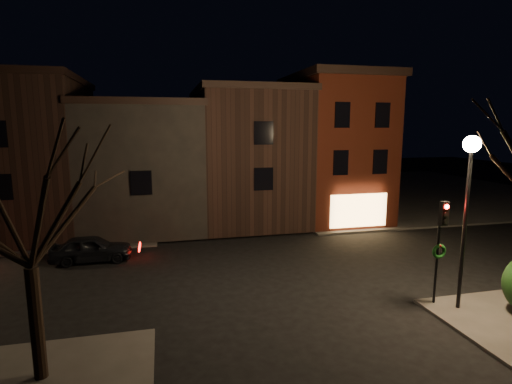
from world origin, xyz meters
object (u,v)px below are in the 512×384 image
(street_lamp_near, at_px, (469,175))
(bare_tree_left, at_px, (23,186))
(parked_car_a, at_px, (91,249))
(traffic_signal, at_px, (441,237))

(street_lamp_near, distance_m, bare_tree_left, 14.24)
(bare_tree_left, distance_m, parked_car_a, 11.24)
(bare_tree_left, bearing_deg, traffic_signal, 6.26)
(street_lamp_near, distance_m, parked_car_a, 17.71)
(traffic_signal, relative_size, parked_car_a, 1.01)
(traffic_signal, bearing_deg, street_lamp_near, -39.37)
(traffic_signal, distance_m, bare_tree_left, 13.93)
(bare_tree_left, relative_size, parked_car_a, 1.87)
(traffic_signal, distance_m, parked_car_a, 16.50)
(street_lamp_near, distance_m, traffic_signal, 2.49)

